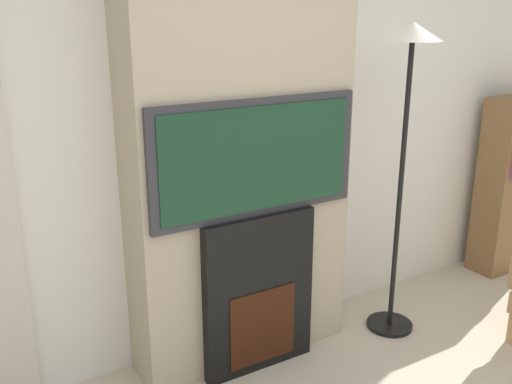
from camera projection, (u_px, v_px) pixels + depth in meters
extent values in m
cube|color=silver|center=(222.00, 116.00, 3.10)|extent=(6.00, 0.06, 2.70)
cube|color=tan|center=(240.00, 122.00, 2.94)|extent=(1.22, 0.33, 2.70)
cube|color=black|center=(256.00, 292.00, 3.08)|extent=(0.65, 0.14, 0.89)
cube|color=#33160A|center=(263.00, 327.00, 3.08)|extent=(0.40, 0.01, 0.43)
cube|color=#2D2D33|center=(256.00, 158.00, 2.86)|extent=(1.16, 0.06, 0.60)
cube|color=#143823|center=(259.00, 159.00, 2.83)|extent=(1.07, 0.01, 0.53)
cylinder|color=black|center=(389.00, 324.00, 3.59)|extent=(0.28, 0.28, 0.03)
cylinder|color=black|center=(400.00, 193.00, 3.32)|extent=(0.03, 0.03, 1.72)
cone|color=#B7B2A3|center=(413.00, 31.00, 3.04)|extent=(0.32, 0.32, 0.10)
cube|color=brown|center=(510.00, 185.00, 4.23)|extent=(0.50, 0.25, 1.31)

